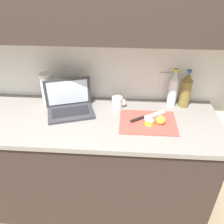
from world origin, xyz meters
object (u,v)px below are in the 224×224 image
at_px(lemon_half_cut, 149,122).
at_px(paper_towel_roll, 48,89).
at_px(knife, 142,118).
at_px(lemon_whole_beside, 161,120).
at_px(bottle_oil_tall, 186,90).
at_px(bottle_green_soda, 173,89).
at_px(cutting_board, 148,122).
at_px(laptop, 70,104).
at_px(measuring_cup, 117,102).

height_order(lemon_half_cut, paper_towel_roll, paper_towel_roll).
relative_size(knife, lemon_whole_beside, 4.26).
relative_size(knife, paper_towel_roll, 1.05).
bearing_deg(bottle_oil_tall, bottle_green_soda, 180.00).
distance_m(cutting_board, paper_towel_roll, 0.81).
bearing_deg(bottle_oil_tall, laptop, -170.99).
relative_size(bottle_green_soda, bottle_oil_tall, 1.03).
bearing_deg(measuring_cup, paper_towel_roll, 176.55).
bearing_deg(laptop, paper_towel_roll, 131.98).
bearing_deg(lemon_whole_beside, knife, 158.02).
bearing_deg(measuring_cup, bottle_oil_tall, 6.80).
relative_size(cutting_board, knife, 1.49).
distance_m(knife, paper_towel_roll, 0.76).
distance_m(laptop, cutting_board, 0.60).
distance_m(bottle_green_soda, measuring_cup, 0.44).
relative_size(cutting_board, bottle_oil_tall, 1.33).
bearing_deg(cutting_board, lemon_half_cut, -72.30).
xyz_separation_m(lemon_whole_beside, bottle_oil_tall, (0.21, 0.27, 0.10)).
height_order(knife, bottle_green_soda, bottle_green_soda).
bearing_deg(cutting_board, paper_towel_roll, 163.74).
bearing_deg(measuring_cup, cutting_board, -40.32).
height_order(laptop, measuring_cup, laptop).
height_order(cutting_board, paper_towel_roll, paper_towel_roll).
distance_m(laptop, lemon_half_cut, 0.61).
bearing_deg(laptop, bottle_green_soda, -7.75).
bearing_deg(paper_towel_roll, measuring_cup, -3.45).
xyz_separation_m(knife, paper_towel_roll, (-0.73, 0.19, 0.11)).
bearing_deg(paper_towel_roll, knife, -14.79).
bearing_deg(lemon_whole_beside, lemon_half_cut, -174.87).
bearing_deg(lemon_half_cut, measuring_cup, 137.18).
xyz_separation_m(lemon_whole_beside, measuring_cup, (-0.31, 0.21, 0.00)).
relative_size(lemon_whole_beside, paper_towel_roll, 0.25).
xyz_separation_m(measuring_cup, paper_towel_roll, (-0.54, 0.03, 0.08)).
distance_m(lemon_whole_beside, paper_towel_roll, 0.89).
distance_m(bottle_green_soda, bottle_oil_tall, 0.10).
bearing_deg(paper_towel_roll, laptop, -30.15).
bearing_deg(measuring_cup, laptop, -167.83).
distance_m(cutting_board, lemon_half_cut, 0.03).
xyz_separation_m(cutting_board, lemon_half_cut, (0.01, -0.03, 0.02)).
distance_m(bottle_green_soda, paper_towel_roll, 0.97).
xyz_separation_m(lemon_whole_beside, paper_towel_roll, (-0.85, 0.24, 0.09)).
bearing_deg(knife, cutting_board, -72.70).
distance_m(laptop, paper_towel_roll, 0.23).
distance_m(lemon_half_cut, paper_towel_roll, 0.82).
relative_size(lemon_whole_beside, bottle_oil_tall, 0.21).
xyz_separation_m(laptop, bottle_oil_tall, (0.87, 0.14, 0.08)).
height_order(cutting_board, measuring_cup, measuring_cup).
distance_m(bottle_oil_tall, measuring_cup, 0.53).
height_order(laptop, lemon_whole_beside, laptop).
bearing_deg(cutting_board, bottle_oil_tall, 41.06).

